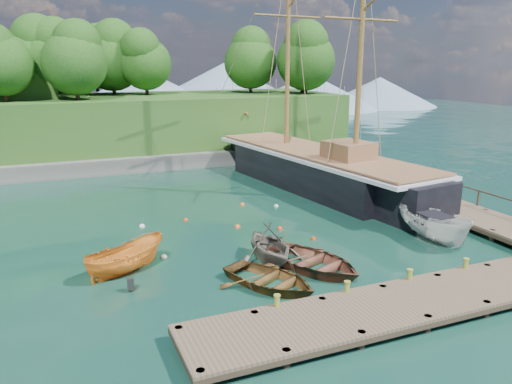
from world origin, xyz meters
The scene contains 23 objects.
ground centered at (0.00, 0.00, 0.00)m, with size 160.00×160.00×0.00m, color #133828.
dock_near centered at (2.00, -6.50, 0.43)m, with size 20.00×3.20×1.10m.
dock_east centered at (11.50, 7.00, 0.43)m, with size 3.20×24.00×1.10m.
bollard_0 centered at (-4.00, -5.10, 0.00)m, with size 0.26×0.26×0.45m, color olive.
bollard_1 centered at (-1.00, -5.10, 0.00)m, with size 0.26×0.26×0.45m, color olive.
bollard_2 centered at (2.00, -5.10, 0.00)m, with size 0.26×0.26×0.45m, color olive.
bollard_3 centered at (5.00, -5.10, 0.00)m, with size 0.26×0.26×0.45m, color olive.
rowboat_0 centered at (-3.05, -2.38, 0.00)m, with size 3.15×4.41×0.91m, color brown.
rowboat_1 centered at (-1.96, 0.16, 0.00)m, with size 3.30×3.83×2.02m, color #656052.
rowboat_2 centered at (-0.48, -1.52, 0.00)m, with size 3.54×4.96×1.03m, color brown.
motorboat_orange centered at (-8.48, 1.41, 0.00)m, with size 1.52×4.04×1.56m, color orange.
cabin_boat_white centered at (7.30, -0.57, 0.00)m, with size 1.89×5.03×1.94m, color silver.
schooner centered at (7.28, 12.04, 1.19)m, with size 8.19×28.95×21.52m.
mooring_buoy_0 centered at (-6.52, 2.53, 0.00)m, with size 0.32×0.32×0.32m, color white.
mooring_buoy_1 centered at (-1.61, 5.46, 0.00)m, with size 0.34×0.34×0.34m, color orange.
mooring_buoy_2 centered at (0.52, 4.22, 0.00)m, with size 0.32×0.32×0.32m, color red.
mooring_buoy_3 centered at (2.25, 8.47, 0.00)m, with size 0.29×0.29×0.29m, color silver.
mooring_buoy_4 centered at (-4.04, 7.86, 0.00)m, with size 0.28×0.28×0.28m, color #D74312.
mooring_buoy_5 centered at (0.30, 9.63, 0.00)m, with size 0.30×0.30×0.30m, color orange.
mooring_buoy_6 centered at (-6.67, 7.66, 0.00)m, with size 0.33×0.33×0.33m, color white.
mooring_buoy_7 centered at (1.46, 2.01, 0.00)m, with size 0.28×0.28×0.28m, color #F63900.
headland centered at (-12.88, 31.36, 5.54)m, with size 51.00×19.31×12.90m.
distant_ridge centered at (4.30, 70.00, 4.35)m, with size 117.00×40.00×10.00m.
Camera 1 is at (-11.07, -20.12, 9.27)m, focal length 35.00 mm.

